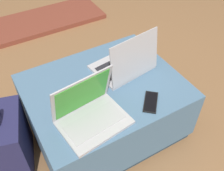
{
  "coord_description": "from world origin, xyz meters",
  "views": [
    {
      "loc": [
        -0.5,
        -0.95,
        1.42
      ],
      "look_at": [
        -0.0,
        -0.09,
        0.46
      ],
      "focal_mm": 42.0,
      "sensor_mm": 36.0,
      "label": 1
    }
  ],
  "objects_px": {
    "laptop_near": "(90,113)",
    "backpack": "(8,143)",
    "laptop_far": "(126,64)",
    "cell_phone": "(151,102)"
  },
  "relations": [
    {
      "from": "laptop_near",
      "to": "backpack",
      "type": "height_order",
      "value": "laptop_near"
    },
    {
      "from": "laptop_near",
      "to": "laptop_far",
      "type": "distance_m",
      "value": 0.42
    },
    {
      "from": "laptop_far",
      "to": "backpack",
      "type": "xyz_separation_m",
      "value": [
        -0.76,
        -0.0,
        -0.25
      ]
    },
    {
      "from": "laptop_near",
      "to": "cell_phone",
      "type": "distance_m",
      "value": 0.34
    },
    {
      "from": "cell_phone",
      "to": "backpack",
      "type": "bearing_deg",
      "value": 20.53
    },
    {
      "from": "cell_phone",
      "to": "backpack",
      "type": "height_order",
      "value": "backpack"
    },
    {
      "from": "laptop_near",
      "to": "laptop_far",
      "type": "xyz_separation_m",
      "value": [
        0.35,
        0.23,
        0.0
      ]
    },
    {
      "from": "laptop_near",
      "to": "backpack",
      "type": "distance_m",
      "value": 0.53
    },
    {
      "from": "laptop_near",
      "to": "cell_phone",
      "type": "xyz_separation_m",
      "value": [
        0.33,
        -0.06,
        -0.05
      ]
    },
    {
      "from": "laptop_far",
      "to": "cell_phone",
      "type": "bearing_deg",
      "value": 77.65
    }
  ]
}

